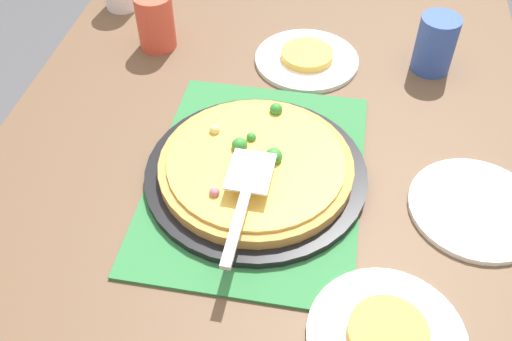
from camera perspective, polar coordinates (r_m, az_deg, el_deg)
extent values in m
cube|color=brown|center=(1.00, 0.00, -1.37)|extent=(1.40, 1.00, 0.03)
cube|color=brown|center=(1.75, 18.24, 3.97)|extent=(0.07, 0.07, 0.72)
cube|color=brown|center=(1.80, -10.34, 7.42)|extent=(0.07, 0.07, 0.72)
cube|color=#2D753D|center=(0.99, 0.00, -0.68)|extent=(0.48, 0.36, 0.01)
cylinder|color=black|center=(0.98, 0.00, -0.28)|extent=(0.38, 0.38, 0.01)
cylinder|color=#B78442|center=(0.97, 0.00, 0.41)|extent=(0.33, 0.33, 0.02)
cylinder|color=#EAB747|center=(0.96, 0.00, 0.94)|extent=(0.30, 0.30, 0.01)
sphere|color=#338433|center=(0.97, -1.66, 2.53)|extent=(0.03, 0.03, 0.03)
sphere|color=#B76675|center=(0.96, 1.74, 1.35)|extent=(0.02, 0.02, 0.02)
sphere|color=#B76675|center=(0.91, -4.16, -2.19)|extent=(0.02, 0.02, 0.02)
sphere|color=#338433|center=(0.99, -0.47, 3.34)|extent=(0.02, 0.02, 0.02)
sphere|color=#B76675|center=(0.92, -0.10, -0.65)|extent=(0.02, 0.02, 0.02)
sphere|color=#338433|center=(0.95, 1.75, 1.41)|extent=(0.03, 0.03, 0.03)
sphere|color=#E5CC7F|center=(1.01, -4.14, 4.08)|extent=(0.02, 0.02, 0.02)
sphere|color=#338433|center=(0.94, -1.77, 0.63)|extent=(0.02, 0.02, 0.02)
sphere|color=#338433|center=(1.04, 2.01, 6.11)|extent=(0.02, 0.02, 0.02)
cylinder|color=white|center=(1.25, 5.06, 10.91)|extent=(0.22, 0.22, 0.01)
cylinder|color=white|center=(0.83, 12.86, -15.90)|extent=(0.22, 0.22, 0.01)
cylinder|color=white|center=(1.01, 21.03, -3.53)|extent=(0.22, 0.22, 0.01)
cylinder|color=#EAB747|center=(1.24, 5.10, 11.40)|extent=(0.11, 0.11, 0.02)
cylinder|color=gold|center=(0.82, 13.01, -15.48)|extent=(0.11, 0.11, 0.02)
cylinder|color=#3351AD|center=(1.25, 17.41, 11.91)|extent=(0.08, 0.08, 0.12)
cylinder|color=#E04C38|center=(1.28, -9.96, 14.39)|extent=(0.08, 0.08, 0.12)
cube|color=silver|center=(0.91, -0.62, -0.07)|extent=(0.09, 0.07, 0.00)
cube|color=#B2B2B7|center=(0.83, -2.22, -5.73)|extent=(0.14, 0.02, 0.01)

